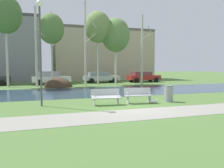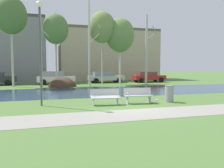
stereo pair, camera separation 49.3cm
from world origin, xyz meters
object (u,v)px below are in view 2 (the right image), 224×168
(streetlamp, at_px, (40,37))
(parked_hatch_third_silver, at_px, (105,77))
(seagull, at_px, (154,101))
(bench_left, at_px, (105,96))
(parked_wagon_fourth_red, at_px, (148,77))
(trash_bin, at_px, (169,94))
(bench_right, at_px, (138,95))
(parked_sedan_second_white, at_px, (55,77))

(streetlamp, relative_size, parked_hatch_third_silver, 1.20)
(seagull, relative_size, streetlamp, 0.08)
(bench_left, height_order, parked_wagon_fourth_red, parked_wagon_fourth_red)
(bench_left, bearing_deg, parked_hatch_third_silver, 75.10)
(trash_bin, bearing_deg, bench_right, 176.71)
(trash_bin, relative_size, streetlamp, 0.18)
(bench_left, xyz_separation_m, bench_right, (1.95, 0.00, 0.00))
(bench_left, distance_m, trash_bin, 3.87)
(parked_hatch_third_silver, bearing_deg, parked_wagon_fourth_red, -7.30)
(trash_bin, distance_m, seagull, 1.20)
(bench_right, bearing_deg, seagull, -26.02)
(trash_bin, relative_size, parked_sedan_second_white, 0.23)
(bench_right, height_order, seagull, bench_right)
(parked_hatch_third_silver, bearing_deg, streetlamp, -116.06)
(parked_sedan_second_white, bearing_deg, seagull, -73.63)
(streetlamp, bearing_deg, bench_left, -12.11)
(streetlamp, bearing_deg, parked_sedan_second_white, 84.62)
(parked_hatch_third_silver, bearing_deg, trash_bin, -91.83)
(parked_sedan_second_white, distance_m, parked_wagon_fourth_red, 12.03)
(bench_right, height_order, parked_hatch_third_silver, parked_hatch_third_silver)
(streetlamp, bearing_deg, parked_wagon_fourth_red, 48.35)
(parked_sedan_second_white, distance_m, parked_hatch_third_silver, 6.41)
(trash_bin, xyz_separation_m, parked_wagon_fourth_red, (6.22, 15.93, 0.23))
(bench_right, height_order, parked_sedan_second_white, parked_sedan_second_white)
(seagull, xyz_separation_m, parked_hatch_third_silver, (1.63, 16.95, 0.60))
(bench_left, distance_m, streetlamp, 4.66)
(bench_right, relative_size, streetlamp, 0.30)
(bench_left, height_order, streetlamp, streetlamp)
(seagull, bearing_deg, trash_bin, 14.78)
(streetlamp, height_order, parked_sedan_second_white, streetlamp)
(bench_left, height_order, parked_sedan_second_white, parked_sedan_second_white)
(bench_right, xyz_separation_m, parked_hatch_third_silver, (2.46, 16.55, 0.26))
(bench_left, bearing_deg, streetlamp, 167.89)
(bench_left, height_order, seagull, bench_left)
(bench_left, height_order, bench_right, same)
(bench_left, relative_size, bench_right, 1.00)
(trash_bin, relative_size, parked_wagon_fourth_red, 0.23)
(bench_right, bearing_deg, parked_hatch_third_silver, 81.56)
(seagull, bearing_deg, parked_wagon_fourth_red, 65.70)
(seagull, xyz_separation_m, parked_wagon_fourth_red, (7.32, 16.22, 0.61))
(seagull, distance_m, streetlamp, 7.14)
(streetlamp, bearing_deg, seagull, -10.37)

